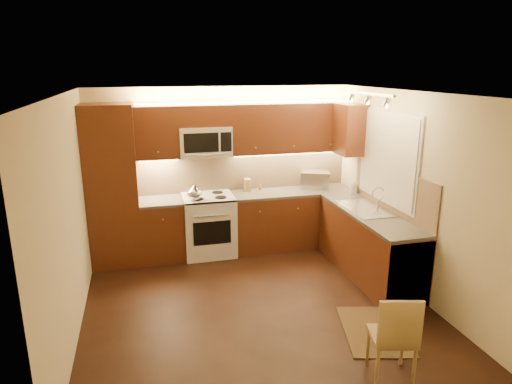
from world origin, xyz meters
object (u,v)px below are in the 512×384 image
object	(u,v)px
sink	(366,204)
toaster_oven	(315,179)
dining_chair	(392,334)
knife_block	(248,185)
kettle	(194,192)
microwave	(205,141)
soap_bottle	(354,187)
stove	(209,225)

from	to	relation	value
sink	toaster_oven	bearing A→B (deg)	101.17
dining_chair	knife_block	bearing A→B (deg)	112.53
toaster_oven	knife_block	size ratio (longest dim) A/B	2.30
sink	kettle	distance (m)	2.41
microwave	toaster_oven	distance (m)	1.88
sink	soap_bottle	bearing A→B (deg)	74.93
toaster_oven	soap_bottle	bearing A→B (deg)	-22.54
stove	toaster_oven	world-z (taller)	toaster_oven
sink	dining_chair	bearing A→B (deg)	-111.21
kettle	soap_bottle	size ratio (longest dim) A/B	1.29
stove	dining_chair	distance (m)	3.47
kettle	toaster_oven	size ratio (longest dim) A/B	0.55
knife_block	soap_bottle	size ratio (longest dim) A/B	1.01
sink	kettle	bearing A→B (deg)	156.95
soap_bottle	microwave	bearing A→B (deg)	-177.99
microwave	soap_bottle	size ratio (longest dim) A/B	3.96
soap_bottle	knife_block	bearing A→B (deg)	175.16
stove	microwave	xyz separation A→B (m)	(0.00, 0.14, 1.26)
kettle	soap_bottle	distance (m)	2.44
sink	knife_block	world-z (taller)	knife_block
stove	knife_block	world-z (taller)	knife_block
microwave	toaster_oven	world-z (taller)	microwave
stove	kettle	world-z (taller)	kettle
kettle	toaster_oven	distance (m)	2.00
toaster_oven	soap_bottle	distance (m)	0.65
kettle	knife_block	size ratio (longest dim) A/B	1.28
stove	microwave	size ratio (longest dim) A/B	1.21
knife_block	toaster_oven	bearing A→B (deg)	-3.45
microwave	toaster_oven	size ratio (longest dim) A/B	1.70
kettle	soap_bottle	world-z (taller)	kettle
soap_bottle	dining_chair	world-z (taller)	soap_bottle
kettle	knife_block	world-z (taller)	kettle
kettle	sink	bearing A→B (deg)	-36.34
sink	toaster_oven	xyz separation A→B (m)	(-0.25, 1.25, 0.06)
soap_bottle	toaster_oven	bearing A→B (deg)	149.09
stove	dining_chair	xyz separation A→B (m)	(1.17, -3.27, -0.03)
kettle	microwave	bearing A→B (deg)	42.10
stove	toaster_oven	size ratio (longest dim) A/B	2.06
knife_block	soap_bottle	bearing A→B (deg)	-18.46
microwave	knife_block	world-z (taller)	microwave
sink	kettle	world-z (taller)	kettle
toaster_oven	sink	bearing A→B (deg)	-56.47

